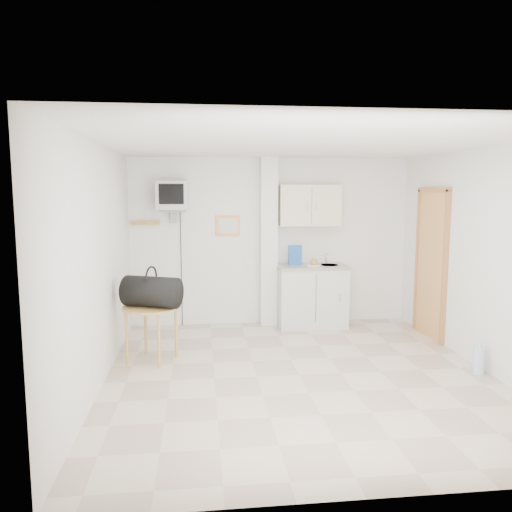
{
  "coord_description": "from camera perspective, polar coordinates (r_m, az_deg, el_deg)",
  "views": [
    {
      "loc": [
        -1.07,
        -5.19,
        2.01
      ],
      "look_at": [
        -0.41,
        0.6,
        1.25
      ],
      "focal_mm": 35.0,
      "sensor_mm": 36.0,
      "label": 1
    }
  ],
  "objects": [
    {
      "name": "crt_television",
      "position": [
        7.22,
        -9.55,
        6.74
      ],
      "size": [
        0.44,
        0.45,
        2.15
      ],
      "color": "slate",
      "rests_on": "ground"
    },
    {
      "name": "ground",
      "position": [
        5.67,
        4.97,
        -13.38
      ],
      "size": [
        4.5,
        4.5,
        0.0
      ],
      "primitive_type": "plane",
      "color": "beige",
      "rests_on": "ground"
    },
    {
      "name": "kitchenette",
      "position": [
        7.47,
        6.32,
        -1.89
      ],
      "size": [
        1.03,
        0.58,
        2.1
      ],
      "color": "silver",
      "rests_on": "ground"
    },
    {
      "name": "room_envelope",
      "position": [
        5.46,
        7.44,
        2.4
      ],
      "size": [
        4.24,
        4.54,
        2.55
      ],
      "color": "white",
      "rests_on": "ground"
    },
    {
      "name": "round_table",
      "position": [
        6.05,
        -11.87,
        -6.36
      ],
      "size": [
        0.67,
        0.67,
        0.66
      ],
      "rotation": [
        0.0,
        0.0,
        0.36
      ],
      "color": "#AA8240",
      "rests_on": "ground"
    },
    {
      "name": "water_bottle",
      "position": [
        6.14,
        24.14,
        -10.78
      ],
      "size": [
        0.12,
        0.12,
        0.35
      ],
      "color": "silver",
      "rests_on": "ground"
    },
    {
      "name": "duffel_bag",
      "position": [
        5.95,
        -11.84,
        -3.99
      ],
      "size": [
        0.74,
        0.59,
        0.49
      ],
      "rotation": [
        0.0,
        0.0,
        -0.4
      ],
      "color": "black",
      "rests_on": "round_table"
    }
  ]
}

